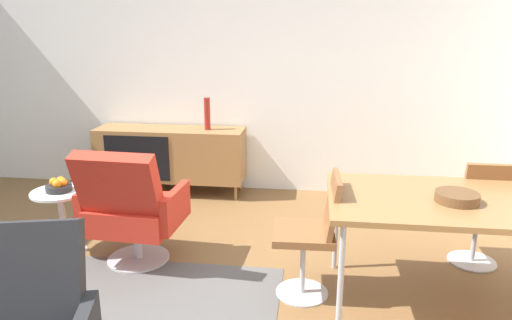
{
  "coord_description": "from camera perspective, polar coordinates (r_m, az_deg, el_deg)",
  "views": [
    {
      "loc": [
        0.97,
        -2.45,
        1.76
      ],
      "look_at": [
        0.56,
        0.69,
        0.86
      ],
      "focal_mm": 32.75,
      "sensor_mm": 36.0,
      "label": 1
    }
  ],
  "objects": [
    {
      "name": "side_table_round",
      "position": [
        4.07,
        -22.6,
        -6.14
      ],
      "size": [
        0.44,
        0.44,
        0.52
      ],
      "color": "white",
      "rests_on": "ground_plane"
    },
    {
      "name": "ground_plane",
      "position": [
        3.17,
        -12.38,
        -18.33
      ],
      "size": [
        8.32,
        8.32,
        0.0
      ],
      "primitive_type": "plane",
      "color": "brown"
    },
    {
      "name": "vase_cobalt",
      "position": [
        4.96,
        -5.99,
        5.64
      ],
      "size": [
        0.06,
        0.06,
        0.34
      ],
      "color": "maroon",
      "rests_on": "sideboard"
    },
    {
      "name": "wooden_bowl_on_table",
      "position": [
        3.09,
        23.35,
        -4.21
      ],
      "size": [
        0.26,
        0.26,
        0.06
      ],
      "primitive_type": "cylinder",
      "color": "brown",
      "rests_on": "dining_table"
    },
    {
      "name": "dining_chair_near_window",
      "position": [
        3.14,
        6.98,
        -8.57
      ],
      "size": [
        0.44,
        0.41,
        0.86
      ],
      "color": "brown",
      "rests_on": "ground_plane"
    },
    {
      "name": "lounge_chair_red",
      "position": [
        3.63,
        -15.06,
        -5.57
      ],
      "size": [
        0.75,
        0.69,
        0.95
      ],
      "color": "red",
      "rests_on": "ground_plane"
    },
    {
      "name": "sideboard",
      "position": [
        5.17,
        -10.38,
        0.76
      ],
      "size": [
        1.6,
        0.45,
        0.72
      ],
      "color": "olive",
      "rests_on": "ground_plane"
    },
    {
      "name": "fruit_bowl",
      "position": [
        3.99,
        -22.94,
        -2.91
      ],
      "size": [
        0.2,
        0.2,
        0.11
      ],
      "color": "#262628",
      "rests_on": "side_table_round"
    },
    {
      "name": "dining_table",
      "position": [
        3.18,
        23.42,
        -5.05
      ],
      "size": [
        1.6,
        0.9,
        0.74
      ],
      "color": "olive",
      "rests_on": "ground_plane"
    },
    {
      "name": "wall_back",
      "position": [
        5.15,
        -3.52,
        11.8
      ],
      "size": [
        6.8,
        0.12,
        2.8
      ],
      "primitive_type": "cube",
      "color": "white",
      "rests_on": "ground_plane"
    },
    {
      "name": "dining_chair_back_right",
      "position": [
        3.86,
        25.88,
        -5.37
      ],
      "size": [
        0.4,
        0.43,
        0.86
      ],
      "color": "brown",
      "rests_on": "ground_plane"
    }
  ]
}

